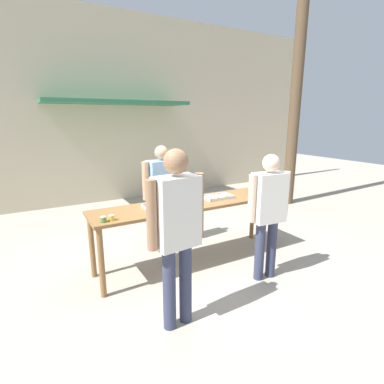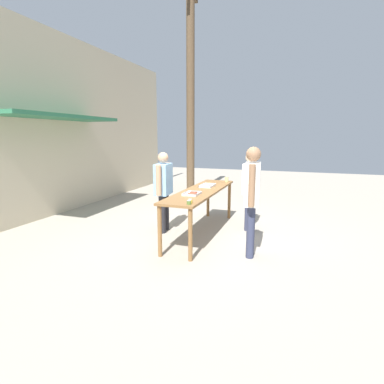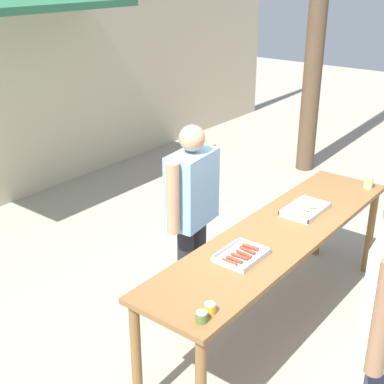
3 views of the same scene
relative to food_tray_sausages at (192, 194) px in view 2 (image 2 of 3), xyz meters
The scene contains 12 objects.
ground_plane 1.06m from the food_tray_sausages, ahead, with size 24.00×24.00×0.00m, color #A39989.
building_facade_back 4.22m from the food_tray_sausages, 82.46° to the left, with size 12.00×1.11×4.50m.
serving_table 0.54m from the food_tray_sausages, ahead, with size 2.84×0.66×0.91m.
food_tray_sausages is the anchor object (origin of this frame).
food_tray_buns 0.97m from the food_tray_sausages, ahead, with size 0.43×0.27×0.06m.
condiment_jar_mustard 0.79m from the food_tray_sausages, 163.51° to the right, with size 0.07×0.07×0.07m.
condiment_jar_ketchup 0.69m from the food_tray_sausages, 162.26° to the right, with size 0.07×0.07×0.07m.
beer_cup 1.82m from the food_tray_sausages, ahead, with size 0.09×0.09×0.11m.
person_server_behind_table 0.88m from the food_tray_sausages, 61.76° to the left, with size 0.68×0.32×1.65m.
person_customer_holding_hotdog 1.18m from the food_tray_sausages, 103.61° to the right, with size 0.62×0.28×1.80m.
person_customer_with_cup 1.44m from the food_tray_sausages, 37.26° to the right, with size 0.60×0.27×1.64m.
utility_pole 5.14m from the food_tray_sausages, 20.62° to the left, with size 1.10×0.26×6.95m.
Camera 2 is at (-5.58, -1.83, 1.97)m, focal length 28.00 mm.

